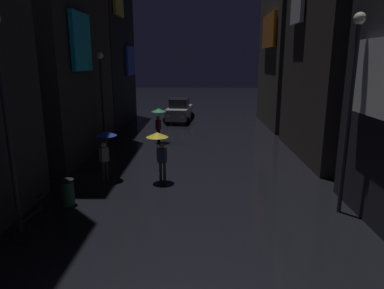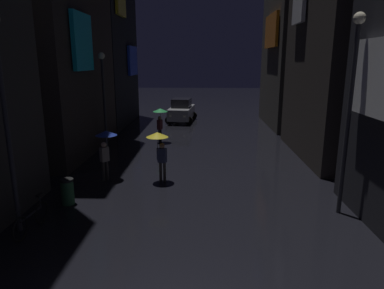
# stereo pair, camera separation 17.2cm
# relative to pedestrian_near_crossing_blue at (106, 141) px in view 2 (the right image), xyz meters

# --- Properties ---
(building_left_far) EXTENTS (4.25, 8.31, 12.46)m
(building_left_far) POSITION_rel_pedestrian_near_crossing_blue_xyz_m (-3.88, 13.50, 4.57)
(building_left_far) COLOR black
(building_left_far) RESTS_ON ground
(pedestrian_near_crossing_blue) EXTENTS (0.90, 0.90, 2.12)m
(pedestrian_near_crossing_blue) POSITION_rel_pedestrian_near_crossing_blue_xyz_m (0.00, 0.00, 0.00)
(pedestrian_near_crossing_blue) COLOR #38332D
(pedestrian_near_crossing_blue) RESTS_ON ground
(pedestrian_foreground_left_yellow) EXTENTS (0.90, 0.90, 2.12)m
(pedestrian_foreground_left_yellow) POSITION_rel_pedestrian_near_crossing_blue_xyz_m (2.26, -0.20, 0.00)
(pedestrian_foreground_left_yellow) COLOR #38332D
(pedestrian_foreground_left_yellow) RESTS_ON ground
(pedestrian_foreground_right_green) EXTENTS (0.90, 0.90, 2.12)m
(pedestrian_foreground_right_green) POSITION_rel_pedestrian_near_crossing_blue_xyz_m (1.42, 6.89, 0.00)
(pedestrian_foreground_right_green) COLOR black
(pedestrian_foreground_right_green) RESTS_ON ground
(bicycle_parked_at_storefront) EXTENTS (0.22, 1.82, 0.96)m
(bicycle_parked_at_storefront) POSITION_rel_pedestrian_near_crossing_blue_xyz_m (-0.99, -4.61, -1.28)
(bicycle_parked_at_storefront) COLOR black
(bicycle_parked_at_storefront) RESTS_ON ground
(car_distant) EXTENTS (2.53, 4.28, 1.92)m
(car_distant) POSITION_rel_pedestrian_near_crossing_blue_xyz_m (2.26, 14.45, -0.74)
(car_distant) COLOR #99999E
(car_distant) RESTS_ON ground
(streetlamp_right_near) EXTENTS (0.36, 0.36, 6.33)m
(streetlamp_right_near) POSITION_rel_pedestrian_near_crossing_blue_xyz_m (8.61, -2.99, 2.22)
(streetlamp_right_near) COLOR #2D2D33
(streetlamp_right_near) RESTS_ON ground
(streetlamp_left_near) EXTENTS (0.36, 0.36, 6.17)m
(streetlamp_left_near) POSITION_rel_pedestrian_near_crossing_blue_xyz_m (-1.39, -4.58, 2.13)
(streetlamp_left_near) COLOR #2D2D33
(streetlamp_left_near) RESTS_ON ground
(streetlamp_left_far) EXTENTS (0.36, 0.36, 5.38)m
(streetlamp_left_far) POSITION_rel_pedestrian_near_crossing_blue_xyz_m (-1.39, 4.91, 1.71)
(streetlamp_left_far) COLOR #2D2D33
(streetlamp_left_far) RESTS_ON ground
(trash_bin) EXTENTS (0.46, 0.46, 0.93)m
(trash_bin) POSITION_rel_pedestrian_near_crossing_blue_xyz_m (-0.69, -2.60, -1.20)
(trash_bin) COLOR #265933
(trash_bin) RESTS_ON ground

